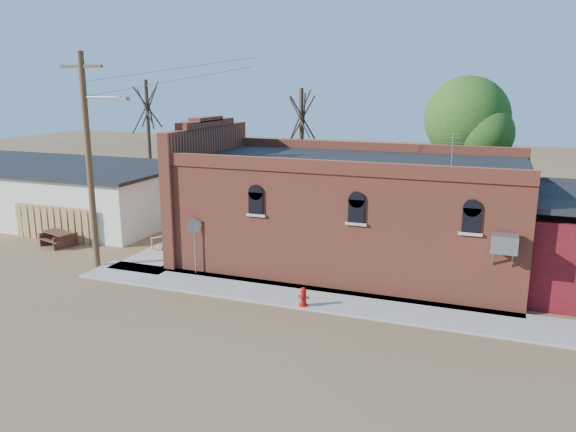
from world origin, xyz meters
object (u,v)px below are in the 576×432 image
(fire_hydrant, at_px, (303,297))
(picnic_table, at_px, (58,237))
(brick_bar, at_px, (345,211))
(utility_pole, at_px, (90,157))
(trash_barrel, at_px, (172,238))
(stop_sign, at_px, (194,231))

(fire_hydrant, bearing_deg, picnic_table, -175.88)
(brick_bar, relative_size, utility_pole, 1.82)
(brick_bar, xyz_separation_m, picnic_table, (-13.75, -2.29, -1.88))
(brick_bar, xyz_separation_m, fire_hydrant, (0.01, -5.50, -1.92))
(brick_bar, relative_size, fire_hydrant, 23.76)
(utility_pole, distance_m, trash_barrel, 5.86)
(brick_bar, height_order, picnic_table, brick_bar)
(brick_bar, bearing_deg, fire_hydrant, -89.92)
(utility_pole, height_order, trash_barrel, utility_pole)
(stop_sign, relative_size, trash_barrel, 3.04)
(brick_bar, bearing_deg, stop_sign, -145.28)
(brick_bar, distance_m, picnic_table, 14.06)
(fire_hydrant, distance_m, stop_sign, 5.82)
(brick_bar, bearing_deg, picnic_table, -170.53)
(utility_pole, relative_size, trash_barrel, 11.70)
(trash_barrel, bearing_deg, stop_sign, -45.50)
(utility_pole, bearing_deg, stop_sign, 7.67)
(fire_hydrant, distance_m, trash_barrel, 9.73)
(fire_hydrant, distance_m, picnic_table, 14.12)
(brick_bar, height_order, fire_hydrant, brick_bar)
(picnic_table, bearing_deg, fire_hydrant, 3.18)
(utility_pole, relative_size, stop_sign, 3.85)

